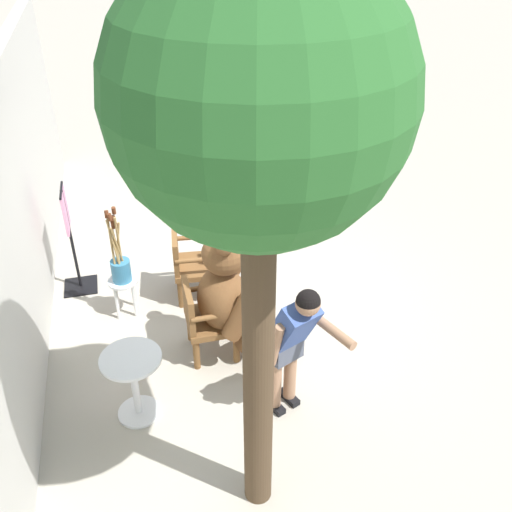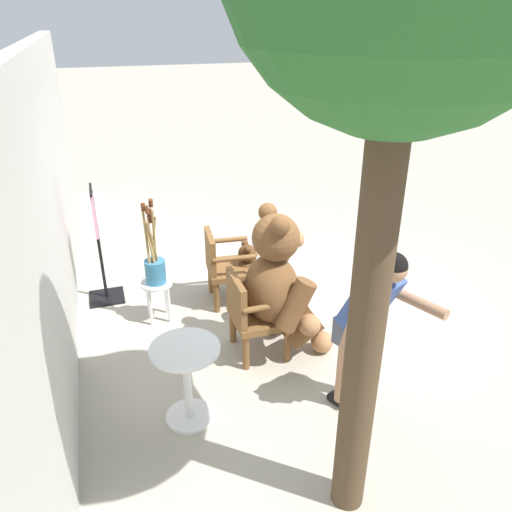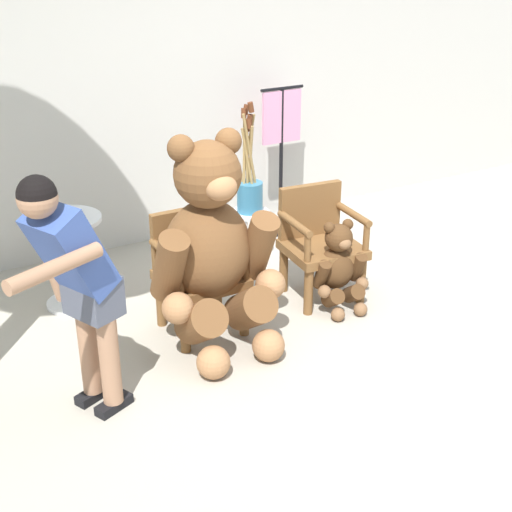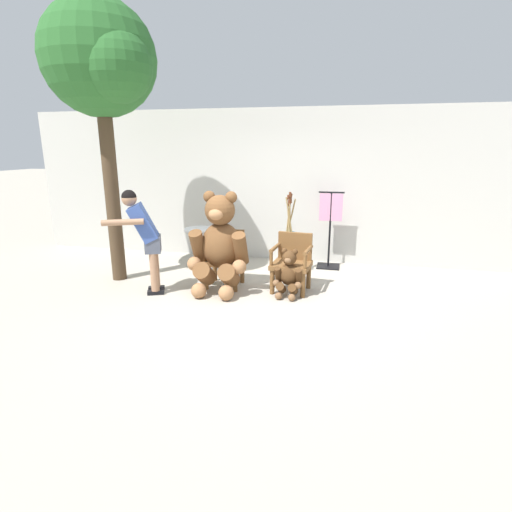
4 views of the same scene
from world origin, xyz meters
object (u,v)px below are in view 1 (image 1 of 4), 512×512
Objects in this scene: teddy_bear_small at (215,268)px; patio_tree at (264,105)px; teddy_bear_large at (230,293)px; person_visitor at (292,339)px; wooden_chair_left at (206,317)px; clothing_display_stand at (71,238)px; brush_bucket at (120,265)px; wooden_chair_right at (191,263)px; round_side_table at (134,379)px; white_stool at (124,287)px.

teddy_bear_small is 4.03m from patio_tree.
person_visitor reaches higher than teddy_bear_large.
clothing_display_stand is (1.53, 1.35, 0.26)m from wooden_chair_left.
teddy_bear_small is 0.17× the size of patio_tree.
teddy_bear_small is 2.16m from person_visitor.
teddy_bear_small is 1.15m from brush_bucket.
person_visitor is 3.22m from clothing_display_stand.
wooden_chair_right is (1.05, -0.00, 0.00)m from wooden_chair_left.
brush_bucket is 1.61m from round_side_table.
wooden_chair_left is 1.27m from person_visitor.
teddy_bear_large is 2.12× the size of teddy_bear_small.
person_visitor is at bearing -148.91° from wooden_chair_left.
person_visitor is (-1.02, -0.35, 0.18)m from teddy_bear_large.
teddy_bear_large is at bearing 179.04° from teddy_bear_small.
wooden_chair_left is 1.06m from round_side_table.
teddy_bear_small is at bearing -15.05° from wooden_chair_left.
wooden_chair_right is 0.57× the size of teddy_bear_large.
wooden_chair_right is 0.21× the size of patio_tree.
clothing_display_stand is (0.49, 1.63, 0.37)m from teddy_bear_small.
patio_tree is (-0.72, 0.46, 2.36)m from person_visitor.
clothing_display_stand reaches higher than wooden_chair_right.
teddy_bear_small is 0.52× the size of clothing_display_stand.
teddy_bear_small is (1.04, -0.28, -0.12)m from wooden_chair_left.
wooden_chair_left is 0.56× the size of person_visitor.
brush_bucket reaches higher than wooden_chair_right.
clothing_display_stand is at bearing 46.39° from teddy_bear_large.
brush_bucket is at bearing 139.10° from white_stool.
white_stool is at bearing 0.76° from round_side_table.
person_visitor is (-2.07, -0.61, 0.45)m from wooden_chair_right.
person_visitor reaches higher than brush_bucket.
person_visitor is 0.37× the size of patio_tree.
teddy_bear_large reaches higher than brush_bucket.
round_side_table is at bearing 123.82° from teddy_bear_large.
patio_tree is (-1.73, -0.15, 2.81)m from wooden_chair_left.
brush_bucket is (-0.00, 0.00, 0.32)m from white_stool.
round_side_table is at bearing 148.53° from teddy_bear_small.
patio_tree is at bearing 147.21° from person_visitor.
white_stool is at bearing 36.71° from person_visitor.
white_stool is 0.34× the size of clothing_display_stand.
white_stool is at bearing 50.27° from teddy_bear_large.
teddy_bear_large is 1.11m from teddy_bear_small.
wooden_chair_right is 0.63× the size of clothing_display_stand.
round_side_table is 3.15m from patio_tree.
wooden_chair_right is 0.56× the size of person_visitor.
brush_bucket is 0.84m from clothing_display_stand.
teddy_bear_large reaches higher than wooden_chair_right.
wooden_chair_right is at bearing 14.00° from teddy_bear_large.
round_side_table reaches higher than white_stool.
person_visitor reaches higher than round_side_table.
teddy_bear_large reaches higher than round_side_table.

